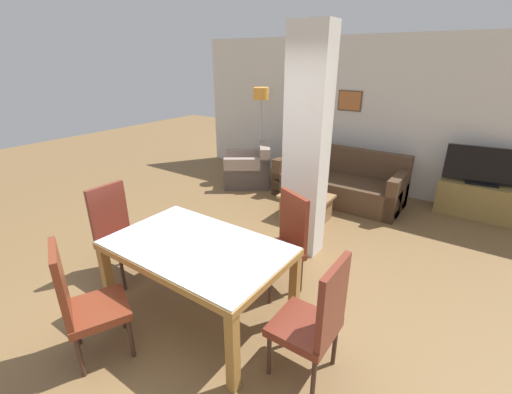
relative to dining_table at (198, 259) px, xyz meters
name	(u,v)px	position (x,y,z in m)	size (l,w,h in m)	color
ground_plane	(202,314)	(0.00, 0.00, -0.62)	(18.00, 18.00, 0.00)	brown
back_wall	(366,116)	(0.00, 4.40, 0.73)	(7.20, 0.09, 2.70)	silver
divider_pillar	(307,147)	(0.19, 1.69, 0.73)	(0.49, 0.30, 2.70)	silver
dining_table	(198,259)	(0.00, 0.00, 0.00)	(1.63, 1.01, 0.78)	#A07236
dining_chair_head_left	(118,230)	(-1.23, 0.00, -0.07)	(0.46, 0.46, 1.06)	maroon
dining_chair_far_right	(284,240)	(0.41, 0.86, -0.07)	(0.61, 0.61, 1.06)	maroon
dining_chair_head_right	(316,318)	(1.19, 0.00, -0.07)	(0.46, 0.46, 1.06)	maroon
dining_chair_near_left	(83,301)	(-0.40, -0.87, -0.07)	(0.61, 0.61, 1.06)	maroon
sofa	(339,183)	(-0.07, 3.56, -0.33)	(2.14, 0.92, 0.86)	#493322
armchair	(249,170)	(-1.82, 3.30, -0.34)	(1.18, 1.18, 0.79)	gray
coffee_table	(306,207)	(-0.16, 2.50, -0.42)	(0.74, 0.56, 0.39)	olive
bottle	(300,188)	(-0.26, 2.48, -0.12)	(0.08, 0.08, 0.29)	#194C23
tv_stand	(477,200)	(1.98, 4.12, -0.36)	(1.12, 0.40, 0.54)	olive
tv_screen	(486,167)	(1.98, 4.12, 0.19)	(1.10, 0.25, 0.57)	black
floor_lamp	(261,103)	(-1.85, 3.74, 0.89)	(0.30, 0.30, 1.80)	#B7B7BC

